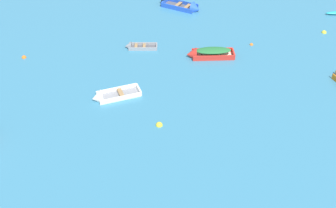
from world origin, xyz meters
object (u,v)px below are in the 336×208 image
Objects in this scene: rowboat_red_back_row_left at (206,53)px; mooring_buoy_between_boats_right at (159,125)px; rowboat_blue_far_back at (188,8)px; mooring_buoy_far_field at (324,33)px; rowboat_grey_outer_right at (135,47)px; mooring_buoy_central at (251,45)px; rowboat_white_outer_left at (106,97)px; mooring_buoy_between_boats_left at (24,58)px.

rowboat_red_back_row_left reaches higher than mooring_buoy_between_boats_right.
rowboat_blue_far_back reaches higher than mooring_buoy_far_field.
mooring_buoy_central is at bearing -8.76° from rowboat_grey_outer_right.
rowboat_white_outer_left reaches higher than mooring_buoy_far_field.
rowboat_red_back_row_left reaches higher than rowboat_grey_outer_right.
rowboat_red_back_row_left is 8.89m from rowboat_blue_far_back.
rowboat_blue_far_back is at bearing 146.64° from mooring_buoy_far_field.
rowboat_grey_outer_right is 9.98m from mooring_buoy_central.
rowboat_red_back_row_left is at bearing 25.17° from rowboat_white_outer_left.
mooring_buoy_between_boats_right is (-6.11, -16.55, -0.21)m from rowboat_blue_far_back.
rowboat_red_back_row_left is 1.11× the size of rowboat_white_outer_left.
rowboat_grey_outer_right reaches higher than mooring_buoy_between_boats_right.
rowboat_blue_far_back is 12.88m from mooring_buoy_far_field.
mooring_buoy_far_field is (20.03, 5.79, -0.16)m from rowboat_white_outer_left.
rowboat_blue_far_back is at bearing 69.74° from mooring_buoy_between_boats_right.
rowboat_red_back_row_left is 13.34× the size of mooring_buoy_central.
mooring_buoy_between_boats_left is 14.05m from mooring_buoy_between_boats_right.
rowboat_blue_far_back is at bearing 54.22° from rowboat_white_outer_left.
mooring_buoy_between_boats_left is at bearing 174.40° from mooring_buoy_central.
rowboat_white_outer_left is (-8.54, -4.01, -0.19)m from rowboat_red_back_row_left.
rowboat_grey_outer_right reaches higher than mooring_buoy_central.
rowboat_grey_outer_right is 8.83m from rowboat_blue_far_back.
mooring_buoy_far_field is (26.05, -1.16, 0.00)m from mooring_buoy_between_boats_left.
rowboat_grey_outer_right reaches higher than mooring_buoy_far_field.
rowboat_blue_far_back is 8.37× the size of mooring_buoy_between_boats_right.
rowboat_grey_outer_right is at bearing 177.22° from mooring_buoy_far_field.
rowboat_blue_far_back is at bearing 21.16° from mooring_buoy_between_boats_left.
rowboat_red_back_row_left is at bearing -94.76° from rowboat_blue_far_back.
rowboat_white_outer_left is 0.94× the size of rowboat_blue_far_back.
rowboat_red_back_row_left is at bearing 55.06° from mooring_buoy_between_boats_right.
rowboat_blue_far_back is (9.28, 12.87, 0.05)m from rowboat_white_outer_left.
mooring_buoy_central is (9.86, -1.52, -0.14)m from rowboat_grey_outer_right.
rowboat_grey_outer_right is 0.78× the size of rowboat_white_outer_left.
mooring_buoy_central is 0.65× the size of mooring_buoy_between_boats_right.
mooring_buoy_central is at bearing -64.95° from rowboat_blue_far_back.
rowboat_white_outer_left is 9.20m from mooring_buoy_between_boats_left.
rowboat_blue_far_back reaches higher than rowboat_red_back_row_left.
rowboat_grey_outer_right is 9.43× the size of mooring_buoy_central.
rowboat_red_back_row_left reaches higher than rowboat_white_outer_left.
mooring_buoy_far_field is at bearing 29.29° from mooring_buoy_between_boats_right.
mooring_buoy_between_boats_left is at bearing 130.89° from rowboat_white_outer_left.
mooring_buoy_between_boats_right reaches higher than mooring_buoy_far_field.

